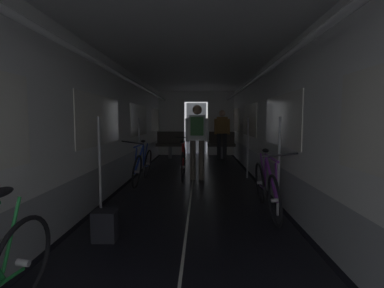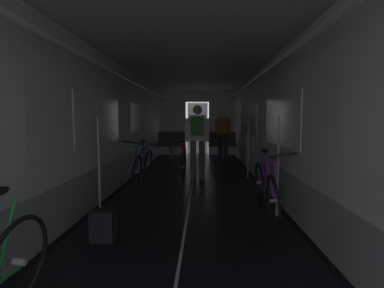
{
  "view_description": "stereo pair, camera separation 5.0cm",
  "coord_description": "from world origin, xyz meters",
  "px_view_note": "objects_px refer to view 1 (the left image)",
  "views": [
    {
      "loc": [
        0.17,
        -1.83,
        1.35
      ],
      "look_at": [
        0.0,
        3.8,
        0.87
      ],
      "focal_mm": 26.31,
      "sensor_mm": 36.0,
      "label": 1
    },
    {
      "loc": [
        0.22,
        -1.83,
        1.35
      ],
      "look_at": [
        0.0,
        3.8,
        0.87
      ],
      "focal_mm": 26.31,
      "sensor_mm": 36.0,
      "label": 2
    }
  ],
  "objects_px": {
    "bench_seat_far_left": "(170,142)",
    "bicycle_blue": "(143,165)",
    "bicycle_red_in_aisle": "(183,161)",
    "bicycle_purple": "(267,187)",
    "bench_seat_far_right": "(221,142)",
    "person_standing_near_bench": "(222,131)",
    "person_cyclist_aisle": "(197,135)",
    "backpack_on_floor": "(105,226)"
  },
  "relations": [
    {
      "from": "bicycle_purple",
      "to": "person_standing_near_bench",
      "type": "bearing_deg",
      "value": 92.46
    },
    {
      "from": "bench_seat_far_right",
      "to": "backpack_on_floor",
      "type": "xyz_separation_m",
      "value": [
        -1.8,
        -6.87,
        -0.4
      ]
    },
    {
      "from": "bicycle_purple",
      "to": "bicycle_red_in_aisle",
      "type": "height_order",
      "value": "bicycle_purple"
    },
    {
      "from": "bench_seat_far_left",
      "to": "bicycle_purple",
      "type": "xyz_separation_m",
      "value": [
        2.04,
        -5.86,
        -0.19
      ]
    },
    {
      "from": "person_cyclist_aisle",
      "to": "bench_seat_far_right",
      "type": "bearing_deg",
      "value": 77.6
    },
    {
      "from": "bicycle_blue",
      "to": "bench_seat_far_left",
      "type": "bearing_deg",
      "value": 87.45
    },
    {
      "from": "bench_seat_far_right",
      "to": "backpack_on_floor",
      "type": "distance_m",
      "value": 7.12
    },
    {
      "from": "person_cyclist_aisle",
      "to": "bicycle_red_in_aisle",
      "type": "distance_m",
      "value": 0.76
    },
    {
      "from": "person_cyclist_aisle",
      "to": "person_standing_near_bench",
      "type": "relative_size",
      "value": 1.0
    },
    {
      "from": "bicycle_purple",
      "to": "bicycle_red_in_aisle",
      "type": "relative_size",
      "value": 1.0
    },
    {
      "from": "bench_seat_far_left",
      "to": "person_standing_near_bench",
      "type": "xyz_separation_m",
      "value": [
        1.8,
        -0.38,
        0.41
      ]
    },
    {
      "from": "bench_seat_far_left",
      "to": "bicycle_blue",
      "type": "bearing_deg",
      "value": -92.55
    },
    {
      "from": "bicycle_blue",
      "to": "bench_seat_far_right",
      "type": "bearing_deg",
      "value": 63.38
    },
    {
      "from": "bicycle_blue",
      "to": "bicycle_red_in_aisle",
      "type": "relative_size",
      "value": 1.0
    },
    {
      "from": "bench_seat_far_left",
      "to": "bicycle_purple",
      "type": "relative_size",
      "value": 0.58
    },
    {
      "from": "bench_seat_far_right",
      "to": "bicycle_red_in_aisle",
      "type": "xyz_separation_m",
      "value": [
        -1.12,
        -3.37,
        -0.18
      ]
    },
    {
      "from": "backpack_on_floor",
      "to": "bicycle_purple",
      "type": "bearing_deg",
      "value": 26.51
    },
    {
      "from": "bicycle_blue",
      "to": "backpack_on_floor",
      "type": "height_order",
      "value": "bicycle_blue"
    },
    {
      "from": "bench_seat_far_right",
      "to": "bicycle_purple",
      "type": "height_order",
      "value": "bench_seat_far_right"
    },
    {
      "from": "bicycle_purple",
      "to": "bicycle_blue",
      "type": "xyz_separation_m",
      "value": [
        -2.21,
        1.92,
        -0.0
      ]
    },
    {
      "from": "bench_seat_far_left",
      "to": "bicycle_blue",
      "type": "distance_m",
      "value": 3.95
    },
    {
      "from": "bench_seat_far_right",
      "to": "person_cyclist_aisle",
      "type": "bearing_deg",
      "value": -102.4
    },
    {
      "from": "bench_seat_far_left",
      "to": "bench_seat_far_right",
      "type": "bearing_deg",
      "value": 0.0
    },
    {
      "from": "person_cyclist_aisle",
      "to": "person_standing_near_bench",
      "type": "height_order",
      "value": "same"
    },
    {
      "from": "bench_seat_far_right",
      "to": "backpack_on_floor",
      "type": "height_order",
      "value": "bench_seat_far_right"
    },
    {
      "from": "bicycle_blue",
      "to": "bicycle_red_in_aisle",
      "type": "xyz_separation_m",
      "value": [
        0.85,
        0.57,
        0.0
      ]
    },
    {
      "from": "bench_seat_far_left",
      "to": "person_cyclist_aisle",
      "type": "height_order",
      "value": "person_cyclist_aisle"
    },
    {
      "from": "bench_seat_far_left",
      "to": "person_standing_near_bench",
      "type": "relative_size",
      "value": 0.58
    },
    {
      "from": "backpack_on_floor",
      "to": "person_standing_near_bench",
      "type": "bearing_deg",
      "value": 74.52
    },
    {
      "from": "bench_seat_far_left",
      "to": "bicycle_blue",
      "type": "xyz_separation_m",
      "value": [
        -0.18,
        -3.94,
        -0.19
      ]
    },
    {
      "from": "backpack_on_floor",
      "to": "bench_seat_far_left",
      "type": "bearing_deg",
      "value": 90.02
    },
    {
      "from": "bench_seat_far_right",
      "to": "bicycle_red_in_aisle",
      "type": "relative_size",
      "value": 0.58
    },
    {
      "from": "person_cyclist_aisle",
      "to": "bicycle_blue",
      "type": "bearing_deg",
      "value": -165.6
    },
    {
      "from": "backpack_on_floor",
      "to": "bicycle_red_in_aisle",
      "type": "bearing_deg",
      "value": 79.13
    },
    {
      "from": "bench_seat_far_left",
      "to": "person_cyclist_aisle",
      "type": "bearing_deg",
      "value": -74.64
    },
    {
      "from": "person_standing_near_bench",
      "to": "person_cyclist_aisle",
      "type": "bearing_deg",
      "value": -103.83
    },
    {
      "from": "bicycle_purple",
      "to": "bicycle_blue",
      "type": "relative_size",
      "value": 1.0
    },
    {
      "from": "bicycle_purple",
      "to": "person_standing_near_bench",
      "type": "xyz_separation_m",
      "value": [
        -0.24,
        5.48,
        0.59
      ]
    },
    {
      "from": "bicycle_blue",
      "to": "person_standing_near_bench",
      "type": "xyz_separation_m",
      "value": [
        1.98,
        3.57,
        0.59
      ]
    },
    {
      "from": "bicycle_red_in_aisle",
      "to": "bicycle_purple",
      "type": "bearing_deg",
      "value": -61.27
    },
    {
      "from": "bench_seat_far_right",
      "to": "backpack_on_floor",
      "type": "bearing_deg",
      "value": -104.65
    },
    {
      "from": "bicycle_blue",
      "to": "person_cyclist_aisle",
      "type": "xyz_separation_m",
      "value": [
        1.18,
        0.3,
        0.63
      ]
    }
  ]
}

